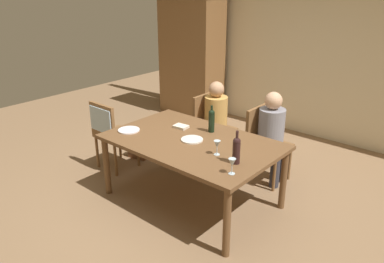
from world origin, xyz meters
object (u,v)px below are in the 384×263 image
at_px(person_woman_host, 273,132).
at_px(wine_bottle_tall_green, 236,149).
at_px(wine_bottle_dark_red, 212,120).
at_px(chair_left_end, 108,127).
at_px(dining_table, 192,146).
at_px(handbag, 138,150).
at_px(chair_far_right, 264,139).
at_px(wine_glass_near_left, 217,145).
at_px(armoire_cabinet, 191,54).
at_px(dinner_plate_guest_left, 129,130).
at_px(wine_glass_centre, 232,163).
at_px(chair_far_left, 210,123).
at_px(person_man_bearded, 217,117).
at_px(dinner_plate_host, 192,140).

xyz_separation_m(person_woman_host, wine_bottle_tall_green, (0.23, -1.12, 0.22)).
bearing_deg(wine_bottle_dark_red, chair_left_end, -160.89).
height_order(dining_table, handbag, dining_table).
distance_m(chair_far_right, wine_glass_near_left, 1.13).
distance_m(armoire_cabinet, chair_left_end, 2.61).
xyz_separation_m(chair_left_end, dinner_plate_guest_left, (0.57, -0.13, 0.15)).
distance_m(dining_table, wine_bottle_tall_green, 0.72).
xyz_separation_m(chair_far_right, chair_left_end, (-1.62, -1.09, 0.06)).
bearing_deg(handbag, wine_glass_centre, -18.74).
bearing_deg(chair_far_left, chair_far_right, 90.00).
distance_m(person_man_bearded, wine_bottle_dark_red, 0.79).
relative_size(wine_glass_centre, handbag, 0.53).
distance_m(wine_bottle_tall_green, handbag, 2.17).
distance_m(armoire_cabinet, chair_far_right, 2.77).
bearing_deg(chair_left_end, chair_far_right, 33.91).
xyz_separation_m(wine_glass_centre, handbag, (-2.06, 0.70, -0.74)).
distance_m(chair_far_right, person_woman_host, 0.17).
bearing_deg(chair_left_end, person_man_bearded, 50.17).
distance_m(chair_left_end, handbag, 0.68).
relative_size(chair_far_left, wine_glass_near_left, 6.17).
distance_m(chair_far_left, chair_left_end, 1.35).
bearing_deg(dinner_plate_guest_left, handbag, 133.24).
height_order(chair_left_end, wine_glass_centre, chair_left_end).
bearing_deg(wine_glass_centre, wine_glass_near_left, 145.71).
height_order(chair_far_right, dinner_plate_guest_left, chair_far_right).
bearing_deg(chair_far_right, handbag, -69.17).
distance_m(chair_far_right, dinner_plate_host, 1.05).
relative_size(chair_far_left, chair_left_end, 1.00).
distance_m(dining_table, wine_glass_centre, 0.86).
distance_m(chair_left_end, wine_bottle_tall_green, 1.99).
distance_m(chair_left_end, dinner_plate_host, 1.31).
bearing_deg(wine_bottle_tall_green, dining_table, 167.41).
xyz_separation_m(dining_table, chair_left_end, (-1.30, -0.12, -0.07)).
xyz_separation_m(wine_bottle_tall_green, wine_bottle_dark_red, (-0.66, 0.48, 0.00)).
xyz_separation_m(dining_table, dinner_plate_guest_left, (-0.73, -0.26, 0.08)).
distance_m(chair_far_right, wine_bottle_dark_red, 0.80).
distance_m(person_woman_host, wine_glass_centre, 1.37).
bearing_deg(chair_far_left, dining_table, 27.33).
distance_m(chair_far_left, wine_glass_centre, 1.85).
bearing_deg(handbag, dining_table, -15.09).
relative_size(armoire_cabinet, dinner_plate_host, 9.21).
relative_size(chair_far_left, handbag, 3.29).
relative_size(wine_glass_near_left, wine_glass_centre, 1.00).
bearing_deg(person_woman_host, wine_glass_centre, 13.79).
bearing_deg(armoire_cabinet, wine_glass_near_left, -45.17).
xyz_separation_m(chair_far_left, dinner_plate_host, (0.50, -0.97, 0.21)).
height_order(armoire_cabinet, wine_bottle_dark_red, armoire_cabinet).
distance_m(chair_left_end, wine_bottle_dark_red, 1.41).
xyz_separation_m(chair_far_left, person_man_bearded, (0.11, 0.00, 0.12)).
bearing_deg(person_man_bearded, dinner_plate_host, 21.81).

